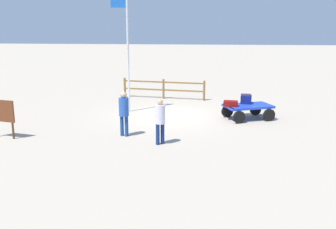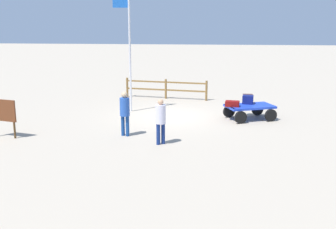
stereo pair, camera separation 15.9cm
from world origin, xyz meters
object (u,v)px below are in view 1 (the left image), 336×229
at_px(suitcase_olive, 246,99).
at_px(worker_trailing, 124,110).
at_px(suitcase_navy, 231,104).
at_px(flagpole, 127,47).
at_px(luggage_cart, 247,109).
at_px(suitcase_tan, 246,98).
at_px(worker_lead, 160,118).
at_px(signboard, 3,114).

bearing_deg(suitcase_olive, worker_trailing, 35.54).
bearing_deg(suitcase_navy, flagpole, -15.97).
relative_size(luggage_cart, flagpole, 0.43).
distance_m(suitcase_tan, worker_trailing, 6.38).
relative_size(worker_trailing, flagpole, 0.31).
bearing_deg(suitcase_tan, worker_lead, 54.24).
relative_size(suitcase_olive, signboard, 0.36).
relative_size(worker_lead, flagpole, 0.30).
distance_m(luggage_cart, worker_trailing, 6.01).
distance_m(suitcase_olive, worker_lead, 5.68).
bearing_deg(suitcase_tan, luggage_cart, 91.79).
height_order(suitcase_tan, worker_lead, worker_lead).
bearing_deg(suitcase_tan, flagpole, -3.89).
xyz_separation_m(luggage_cart, suitcase_tan, (0.02, -0.70, 0.36)).
relative_size(worker_trailing, signboard, 1.19).
xyz_separation_m(worker_lead, worker_trailing, (1.50, -0.93, 0.06)).
bearing_deg(worker_lead, flagpole, -67.35).
xyz_separation_m(worker_trailing, flagpole, (0.69, -4.33, 2.12)).
bearing_deg(flagpole, signboard, 52.65).
bearing_deg(signboard, luggage_cart, -157.71).
distance_m(suitcase_olive, suitcase_tan, 0.38).
bearing_deg(suitcase_tan, worker_trailing, 38.18).
distance_m(luggage_cart, worker_lead, 5.49).
bearing_deg(luggage_cart, signboard, 22.29).
height_order(flagpole, signboard, flagpole).
distance_m(flagpole, signboard, 6.67).
bearing_deg(suitcase_olive, suitcase_navy, 41.14).
xyz_separation_m(suitcase_tan, worker_lead, (3.51, 4.87, 0.14)).
bearing_deg(luggage_cart, flagpole, -10.79).
xyz_separation_m(worker_lead, flagpole, (2.20, -5.26, 2.18)).
relative_size(luggage_cart, suitcase_tan, 5.27).
relative_size(worker_lead, signboard, 1.13).
distance_m(luggage_cart, suitcase_olive, 0.49).
height_order(luggage_cart, worker_trailing, worker_trailing).
bearing_deg(luggage_cart, worker_trailing, 32.75).
relative_size(suitcase_olive, worker_lead, 0.32).
height_order(suitcase_tan, flagpole, flagpole).
bearing_deg(signboard, flagpole, -127.35).
distance_m(luggage_cart, signboard, 10.32).
height_order(worker_lead, worker_trailing, worker_trailing).
xyz_separation_m(worker_trailing, signboard, (4.51, 0.67, -0.09)).
distance_m(suitcase_olive, signboard, 10.40).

